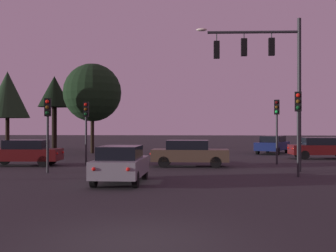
{
  "coord_description": "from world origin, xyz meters",
  "views": [
    {
      "loc": [
        1.34,
        -8.44,
        2.29
      ],
      "look_at": [
        -0.45,
        14.09,
        2.33
      ],
      "focal_mm": 45.93,
      "sensor_mm": 36.0,
      "label": 1
    }
  ],
  "objects_px": {
    "traffic_light_corner_right": "(298,116)",
    "car_crossing_right": "(24,152)",
    "car_far_lane": "(322,148)",
    "traffic_light_corner_left": "(48,120)",
    "car_parked_lot": "(273,144)",
    "traffic_signal_mast_arm": "(269,67)",
    "tree_center_horizon": "(92,93)",
    "tree_behind_sign": "(54,93)",
    "traffic_light_median": "(86,120)",
    "car_crossing_left": "(189,153)",
    "traffic_light_far_side": "(277,118)",
    "tree_left_far": "(7,95)",
    "car_nearside_lane": "(121,164)"
  },
  "relations": [
    {
      "from": "traffic_light_far_side",
      "to": "car_crossing_right",
      "type": "bearing_deg",
      "value": -171.74
    },
    {
      "from": "car_nearside_lane",
      "to": "car_far_lane",
      "type": "height_order",
      "value": "same"
    },
    {
      "from": "car_crossing_left",
      "to": "traffic_light_corner_left",
      "type": "bearing_deg",
      "value": -151.03
    },
    {
      "from": "car_crossing_left",
      "to": "car_parked_lot",
      "type": "xyz_separation_m",
      "value": [
        6.74,
        12.58,
        0.0
      ]
    },
    {
      "from": "traffic_signal_mast_arm",
      "to": "traffic_light_corner_right",
      "type": "bearing_deg",
      "value": -68.35
    },
    {
      "from": "traffic_light_corner_left",
      "to": "car_crossing_left",
      "type": "relative_size",
      "value": 0.83
    },
    {
      "from": "traffic_light_corner_left",
      "to": "tree_left_far",
      "type": "xyz_separation_m",
      "value": [
        -7.47,
        11.55,
        2.14
      ]
    },
    {
      "from": "traffic_light_median",
      "to": "car_far_lane",
      "type": "relative_size",
      "value": 0.81
    },
    {
      "from": "traffic_light_far_side",
      "to": "tree_left_far",
      "type": "bearing_deg",
      "value": 163.7
    },
    {
      "from": "traffic_light_median",
      "to": "traffic_light_far_side",
      "type": "xyz_separation_m",
      "value": [
        11.47,
        1.47,
        0.11
      ]
    },
    {
      "from": "tree_center_horizon",
      "to": "traffic_light_median",
      "type": "bearing_deg",
      "value": -77.27
    },
    {
      "from": "car_crossing_left",
      "to": "tree_behind_sign",
      "type": "relative_size",
      "value": 0.6
    },
    {
      "from": "traffic_light_median",
      "to": "tree_behind_sign",
      "type": "xyz_separation_m",
      "value": [
        -8.01,
        17.25,
        3.06
      ]
    },
    {
      "from": "traffic_light_far_side",
      "to": "tree_left_far",
      "type": "distance_m",
      "value": 20.62
    },
    {
      "from": "traffic_light_corner_right",
      "to": "car_parked_lot",
      "type": "distance_m",
      "value": 17.43
    },
    {
      "from": "traffic_light_corner_left",
      "to": "tree_center_horizon",
      "type": "distance_m",
      "value": 16.19
    },
    {
      "from": "traffic_light_corner_left",
      "to": "traffic_light_median",
      "type": "height_order",
      "value": "traffic_light_median"
    },
    {
      "from": "traffic_light_corner_right",
      "to": "car_far_lane",
      "type": "height_order",
      "value": "traffic_light_corner_right"
    },
    {
      "from": "traffic_signal_mast_arm",
      "to": "traffic_light_far_side",
      "type": "xyz_separation_m",
      "value": [
        1.11,
        4.22,
        -2.58
      ]
    },
    {
      "from": "traffic_light_far_side",
      "to": "car_parked_lot",
      "type": "distance_m",
      "value": 10.93
    },
    {
      "from": "traffic_light_far_side",
      "to": "car_far_lane",
      "type": "xyz_separation_m",
      "value": [
        4.0,
        4.83,
        -2.01
      ]
    },
    {
      "from": "traffic_light_median",
      "to": "car_crossing_right",
      "type": "relative_size",
      "value": 0.85
    },
    {
      "from": "traffic_light_corner_right",
      "to": "car_crossing_right",
      "type": "bearing_deg",
      "value": 163.36
    },
    {
      "from": "traffic_light_corner_left",
      "to": "traffic_light_far_side",
      "type": "xyz_separation_m",
      "value": [
        12.23,
        5.79,
        0.16
      ]
    },
    {
      "from": "traffic_light_far_side",
      "to": "car_crossing_right",
      "type": "relative_size",
      "value": 0.88
    },
    {
      "from": "traffic_signal_mast_arm",
      "to": "car_crossing_left",
      "type": "relative_size",
      "value": 1.76
    },
    {
      "from": "traffic_signal_mast_arm",
      "to": "car_parked_lot",
      "type": "distance_m",
      "value": 15.77
    },
    {
      "from": "traffic_light_far_side",
      "to": "tree_behind_sign",
      "type": "relative_size",
      "value": 0.53
    },
    {
      "from": "traffic_light_median",
      "to": "car_crossing_left",
      "type": "xyz_separation_m",
      "value": [
        6.19,
        -0.47,
        -1.91
      ]
    },
    {
      "from": "car_crossing_left",
      "to": "tree_left_far",
      "type": "relative_size",
      "value": 0.67
    },
    {
      "from": "traffic_light_corner_left",
      "to": "tree_center_horizon",
      "type": "relative_size",
      "value": 0.48
    },
    {
      "from": "tree_left_far",
      "to": "traffic_light_median",
      "type": "bearing_deg",
      "value": -41.27
    },
    {
      "from": "traffic_light_median",
      "to": "traffic_light_far_side",
      "type": "height_order",
      "value": "traffic_light_far_side"
    },
    {
      "from": "traffic_signal_mast_arm",
      "to": "car_nearside_lane",
      "type": "relative_size",
      "value": 1.97
    },
    {
      "from": "traffic_light_corner_left",
      "to": "car_far_lane",
      "type": "relative_size",
      "value": 0.79
    },
    {
      "from": "car_parked_lot",
      "to": "tree_center_horizon",
      "type": "distance_m",
      "value": 16.18
    },
    {
      "from": "traffic_light_corner_left",
      "to": "car_parked_lot",
      "type": "xyz_separation_m",
      "value": [
        13.7,
        16.43,
        -1.85
      ]
    },
    {
      "from": "car_far_lane",
      "to": "traffic_light_corner_left",
      "type": "bearing_deg",
      "value": -146.81
    },
    {
      "from": "traffic_light_corner_left",
      "to": "car_crossing_right",
      "type": "height_order",
      "value": "traffic_light_corner_left"
    },
    {
      "from": "car_far_lane",
      "to": "tree_center_horizon",
      "type": "xyz_separation_m",
      "value": [
        -18.08,
        5.25,
        4.47
      ]
    },
    {
      "from": "car_crossing_right",
      "to": "tree_center_horizon",
      "type": "distance_m",
      "value": 13.08
    },
    {
      "from": "car_far_lane",
      "to": "tree_center_horizon",
      "type": "relative_size",
      "value": 0.6
    },
    {
      "from": "traffic_signal_mast_arm",
      "to": "traffic_light_median",
      "type": "relative_size",
      "value": 2.08
    },
    {
      "from": "tree_behind_sign",
      "to": "traffic_light_corner_right",
      "type": "bearing_deg",
      "value": -49.22
    },
    {
      "from": "traffic_light_median",
      "to": "traffic_light_far_side",
      "type": "distance_m",
      "value": 11.56
    },
    {
      "from": "car_nearside_lane",
      "to": "car_crossing_left",
      "type": "height_order",
      "value": "same"
    },
    {
      "from": "traffic_light_median",
      "to": "car_nearside_lane",
      "type": "relative_size",
      "value": 0.95
    },
    {
      "from": "traffic_light_median",
      "to": "tree_left_far",
      "type": "distance_m",
      "value": 11.15
    },
    {
      "from": "traffic_signal_mast_arm",
      "to": "traffic_light_far_side",
      "type": "relative_size",
      "value": 1.99
    },
    {
      "from": "tree_left_far",
      "to": "car_nearside_lane",
      "type": "bearing_deg",
      "value": -52.05
    }
  ]
}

